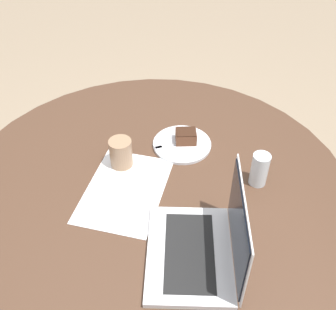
% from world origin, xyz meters
% --- Properties ---
extents(ground_plane, '(12.00, 12.00, 0.00)m').
position_xyz_m(ground_plane, '(0.00, 0.00, 0.00)').
color(ground_plane, gray).
extents(dining_table, '(1.39, 1.39, 0.76)m').
position_xyz_m(dining_table, '(0.00, 0.00, 0.64)').
color(dining_table, '#4C3323').
rests_on(dining_table, ground_plane).
extents(paper_document, '(0.44, 0.40, 0.00)m').
position_xyz_m(paper_document, '(-0.01, 0.10, 0.76)').
color(paper_document, white).
rests_on(paper_document, dining_table).
extents(plate, '(0.22, 0.22, 0.01)m').
position_xyz_m(plate, '(0.17, -0.15, 0.76)').
color(plate, silver).
rests_on(plate, dining_table).
extents(cake_slice, '(0.08, 0.09, 0.05)m').
position_xyz_m(cake_slice, '(0.17, -0.17, 0.79)').
color(cake_slice, brown).
rests_on(cake_slice, plate).
extents(fork, '(0.03, 0.17, 0.00)m').
position_xyz_m(fork, '(0.16, -0.11, 0.77)').
color(fork, silver).
rests_on(fork, plate).
extents(coffee_glass, '(0.08, 0.08, 0.11)m').
position_xyz_m(coffee_glass, '(0.12, 0.09, 0.81)').
color(coffee_glass, '#997556').
rests_on(coffee_glass, dining_table).
extents(water_glass, '(0.06, 0.06, 0.12)m').
position_xyz_m(water_glass, '(-0.09, -0.35, 0.82)').
color(water_glass, silver).
rests_on(water_glass, dining_table).
extents(laptop, '(0.39, 0.34, 0.25)m').
position_xyz_m(laptop, '(-0.32, -0.07, 0.80)').
color(laptop, silver).
rests_on(laptop, dining_table).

